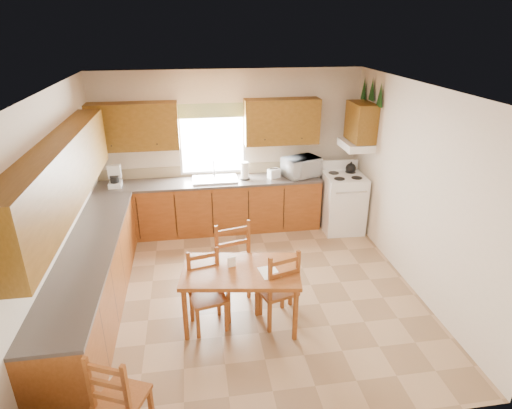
{
  "coord_description": "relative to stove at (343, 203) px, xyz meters",
  "views": [
    {
      "loc": [
        -0.65,
        -4.88,
        3.41
      ],
      "look_at": [
        0.15,
        0.3,
        1.15
      ],
      "focal_mm": 30.0,
      "sensor_mm": 36.0,
      "label": 1
    }
  ],
  "objects": [
    {
      "name": "floor",
      "position": [
        -1.88,
        -1.63,
        -0.49
      ],
      "size": [
        4.5,
        4.5,
        0.0
      ],
      "primitive_type": "plane",
      "color": "#9E7B57",
      "rests_on": "ground"
    },
    {
      "name": "ceiling",
      "position": [
        -1.88,
        -1.63,
        2.21
      ],
      "size": [
        4.5,
        4.5,
        0.0
      ],
      "primitive_type": "plane",
      "color": "brown",
      "rests_on": "floor"
    },
    {
      "name": "wall_left",
      "position": [
        -4.13,
        -1.63,
        0.86
      ],
      "size": [
        4.5,
        4.5,
        0.0
      ],
      "primitive_type": "plane",
      "color": "beige",
      "rests_on": "floor"
    },
    {
      "name": "wall_right",
      "position": [
        0.37,
        -1.63,
        0.86
      ],
      "size": [
        4.5,
        4.5,
        0.0
      ],
      "primitive_type": "plane",
      "color": "beige",
      "rests_on": "floor"
    },
    {
      "name": "wall_back",
      "position": [
        -1.88,
        0.62,
        0.86
      ],
      "size": [
        4.5,
        4.5,
        0.0
      ],
      "primitive_type": "plane",
      "color": "beige",
      "rests_on": "floor"
    },
    {
      "name": "wall_front",
      "position": [
        -1.88,
        -3.88,
        0.86
      ],
      "size": [
        4.5,
        4.5,
        0.0
      ],
      "primitive_type": "plane",
      "color": "beige",
      "rests_on": "floor"
    },
    {
      "name": "lower_cab_back",
      "position": [
        -2.25,
        0.32,
        -0.05
      ],
      "size": [
        3.75,
        0.6,
        0.88
      ],
      "primitive_type": "cube",
      "color": "brown",
      "rests_on": "floor"
    },
    {
      "name": "lower_cab_left",
      "position": [
        -3.83,
        -1.78,
        -0.05
      ],
      "size": [
        0.6,
        3.6,
        0.88
      ],
      "primitive_type": "cube",
      "color": "brown",
      "rests_on": "floor"
    },
    {
      "name": "counter_back",
      "position": [
        -2.25,
        0.32,
        0.41
      ],
      "size": [
        3.75,
        0.63,
        0.04
      ],
      "primitive_type": "cube",
      "color": "#48403B",
      "rests_on": "lower_cab_back"
    },
    {
      "name": "counter_left",
      "position": [
        -3.83,
        -1.78,
        0.41
      ],
      "size": [
        0.63,
        3.6,
        0.04
      ],
      "primitive_type": "cube",
      "color": "#48403B",
      "rests_on": "lower_cab_left"
    },
    {
      "name": "backsplash",
      "position": [
        -2.25,
        0.61,
        0.52
      ],
      "size": [
        3.75,
        0.01,
        0.18
      ],
      "primitive_type": "cube",
      "color": "#988664",
      "rests_on": "counter_back"
    },
    {
      "name": "upper_cab_back_left",
      "position": [
        -3.43,
        0.46,
        1.36
      ],
      "size": [
        1.41,
        0.33,
        0.75
      ],
      "primitive_type": "cube",
      "color": "brown",
      "rests_on": "wall_back"
    },
    {
      "name": "upper_cab_back_right",
      "position": [
        -1.02,
        0.46,
        1.36
      ],
      "size": [
        1.25,
        0.33,
        0.75
      ],
      "primitive_type": "cube",
      "color": "brown",
      "rests_on": "wall_back"
    },
    {
      "name": "upper_cab_left",
      "position": [
        -3.96,
        -1.78,
        1.36
      ],
      "size": [
        0.33,
        3.6,
        0.75
      ],
      "primitive_type": "cube",
      "color": "brown",
      "rests_on": "wall_left"
    },
    {
      "name": "upper_cab_stove",
      "position": [
        0.2,
        0.02,
        1.41
      ],
      "size": [
        0.33,
        0.62,
        0.62
      ],
      "primitive_type": "cube",
      "color": "brown",
      "rests_on": "wall_right"
    },
    {
      "name": "range_hood",
      "position": [
        0.15,
        0.02,
        1.03
      ],
      "size": [
        0.44,
        0.62,
        0.12
      ],
      "primitive_type": "cube",
      "color": "white",
      "rests_on": "wall_right"
    },
    {
      "name": "window_frame",
      "position": [
        -2.18,
        0.59,
        1.06
      ],
      "size": [
        1.13,
        0.02,
        1.18
      ],
      "primitive_type": "cube",
      "color": "white",
      "rests_on": "wall_back"
    },
    {
      "name": "window_pane",
      "position": [
        -2.18,
        0.59,
        1.06
      ],
      "size": [
        1.05,
        0.01,
        1.1
      ],
      "primitive_type": "cube",
      "color": "white",
      "rests_on": "wall_back"
    },
    {
      "name": "window_valance",
      "position": [
        -2.18,
        0.56,
        1.56
      ],
      "size": [
        1.19,
        0.01,
        0.24
      ],
      "primitive_type": "cube",
      "color": "#446C30",
      "rests_on": "wall_back"
    },
    {
      "name": "sink_basin",
      "position": [
        -2.18,
        0.32,
        0.45
      ],
      "size": [
        0.75,
        0.45,
        0.04
      ],
      "primitive_type": "cube",
      "color": "silver",
      "rests_on": "counter_back"
    },
    {
      "name": "pine_decal_a",
      "position": [
        0.33,
        -0.3,
        1.89
      ],
      "size": [
        0.22,
        0.22,
        0.36
      ],
      "primitive_type": "cone",
      "color": "#123412",
      "rests_on": "wall_right"
    },
    {
      "name": "pine_decal_b",
      "position": [
        0.33,
        0.02,
        1.93
      ],
      "size": [
        0.22,
        0.22,
        0.36
      ],
      "primitive_type": "cone",
      "color": "#123412",
      "rests_on": "wall_right"
    },
    {
      "name": "pine_decal_c",
      "position": [
        0.33,
        0.34,
        1.89
      ],
      "size": [
        0.22,
        0.22,
        0.36
      ],
      "primitive_type": "cone",
      "color": "#123412",
      "rests_on": "wall_right"
    },
    {
      "name": "stove",
      "position": [
        0.0,
        0.0,
        0.0
      ],
      "size": [
        0.69,
        0.71,
        0.98
      ],
      "primitive_type": "cube",
      "rotation": [
        0.0,
        0.0,
        -0.04
      ],
      "color": "white",
      "rests_on": "floor"
    },
    {
      "name": "coffeemaker",
      "position": [
        -3.8,
        0.28,
        0.61
      ],
      "size": [
        0.28,
        0.31,
        0.37
      ],
      "primitive_type": "cube",
      "rotation": [
        0.0,
        0.0,
        0.29
      ],
      "color": "white",
      "rests_on": "counter_back"
    },
    {
      "name": "paper_towel",
      "position": [
        -1.67,
        0.31,
        0.58
      ],
      "size": [
        0.14,
        0.14,
        0.3
      ],
      "primitive_type": "cylinder",
      "rotation": [
        0.0,
        0.0,
        -0.07
      ],
      "color": "white",
      "rests_on": "counter_back"
    },
    {
      "name": "toaster",
      "position": [
        -1.17,
        0.3,
        0.51
      ],
      "size": [
        0.23,
        0.19,
        0.16
      ],
      "primitive_type": "cube",
      "rotation": [
        0.0,
        0.0,
        0.43
      ],
      "color": "white",
      "rests_on": "counter_back"
    },
    {
      "name": "microwave",
      "position": [
        -0.68,
        0.32,
        0.6
      ],
      "size": [
        0.66,
        0.58,
        0.33
      ],
      "primitive_type": "imported",
      "rotation": [
        0.0,
        0.0,
        0.37
      ],
      "color": "white",
      "rests_on": "counter_back"
    },
    {
      "name": "dining_table",
      "position": [
        -2.05,
        -2.24,
        -0.12
      ],
      "size": [
        1.47,
        0.98,
        0.73
      ],
      "primitive_type": "cube",
      "rotation": [
        0.0,
        0.0,
        -0.15
      ],
      "color": "brown",
      "rests_on": "floor"
    },
    {
      "name": "chair_near_left",
      "position": [
        -3.26,
        -3.62,
        -0.02
      ],
      "size": [
        0.51,
        0.5,
        0.94
      ],
      "primitive_type": "cube",
      "rotation": [
        0.0,
        0.0,
        2.73
      ],
      "color": "brown",
      "rests_on": "floor"
    },
    {
      "name": "chair_near_right",
      "position": [
        -1.63,
        -2.29,
        0.01
      ],
      "size": [
        0.52,
        0.51,
        1.0
      ],
      "primitive_type": "cube",
      "rotation": [
        0.0,
        0.0,
        3.44
      ],
      "color": "brown",
      "rests_on": "floor"
    },
    {
      "name": "chair_far_left",
      "position": [
        -2.05,
        -2.03,
        0.08
      ],
      "size": [
        0.57,
        0.55,
        1.13
      ],
      "primitive_type": "cube",
      "rotation": [
        0.0,
        0.0,
        0.24
      ],
      "color": "brown",
      "rests_on": "floor"
    },
    {
      "name": "chair_far_right",
      "position": [
        -2.45,
        -2.28,
        -0.01
      ],
      "size": [
        0.47,
        0.46,
        0.96
      ],
      "primitive_type": "cube",
      "rotation": [
        0.0,
        0.0,
        0.21
      ],
      "color": "brown",
      "rests_on": "floor"
    },
    {
      "name": "table_paper",
      "position": [
        -1.73,
        -2.36,
        0.24
      ],
      "size": [
        0.25,
        0.3,
        0.0
      ],
      "primitive_type": "cube",
      "rotation": [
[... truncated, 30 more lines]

